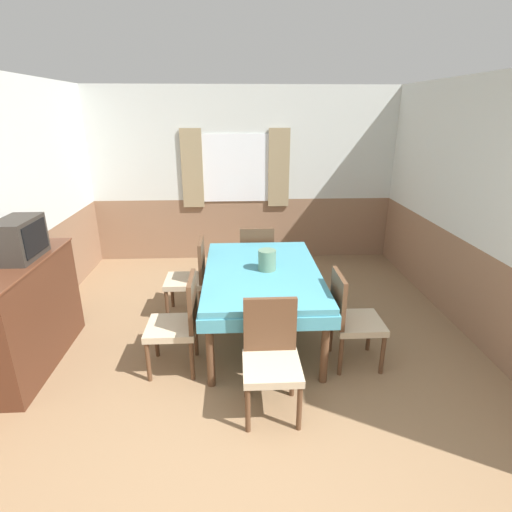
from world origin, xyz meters
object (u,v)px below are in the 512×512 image
at_px(chair_head_window, 256,257).
at_px(chair_head_near, 271,355).
at_px(sideboard, 26,314).
at_px(chair_left_near, 179,321).
at_px(tv, 19,239).
at_px(dining_table, 262,279).
at_px(chair_left_far, 191,276).
at_px(vase, 267,260).
at_px(chair_right_near, 351,317).

bearing_deg(chair_head_window, chair_head_near, -90.00).
height_order(chair_head_near, chair_head_window, same).
bearing_deg(chair_head_near, sideboard, -17.93).
bearing_deg(chair_left_near, tv, 80.35).
xyz_separation_m(dining_table, chair_head_near, (0.00, -1.09, -0.16)).
distance_m(chair_head_window, sideboard, 2.62).
height_order(chair_head_near, chair_left_far, same).
height_order(chair_head_window, sideboard, sideboard).
height_order(chair_left_far, vase, vase).
xyz_separation_m(chair_left_near, vase, (0.83, 0.52, 0.37)).
height_order(chair_left_far, sideboard, sideboard).
relative_size(sideboard, tv, 2.78).
height_order(dining_table, chair_right_near, chair_right_near).
bearing_deg(tv, dining_table, 7.67).
relative_size(tv, vase, 2.40).
distance_m(chair_right_near, sideboard, 2.95).
relative_size(dining_table, vase, 8.62).
xyz_separation_m(chair_head_window, tv, (-2.14, -1.38, 0.72)).
relative_size(dining_table, chair_left_near, 1.98).
relative_size(chair_head_near, vase, 4.36).
xyz_separation_m(chair_right_near, sideboard, (-2.95, 0.14, 0.04)).
xyz_separation_m(chair_head_window, sideboard, (-2.17, -1.47, 0.04)).
height_order(dining_table, vase, vase).
relative_size(chair_head_near, chair_head_window, 1.00).
height_order(chair_right_near, sideboard, sideboard).
bearing_deg(vase, tv, -172.38).
relative_size(chair_head_near, chair_right_near, 1.00).
relative_size(dining_table, sideboard, 1.29).
relative_size(chair_right_near, chair_left_far, 1.00).
xyz_separation_m(chair_head_near, chair_right_near, (0.78, 0.57, 0.00)).
height_order(dining_table, chair_head_window, chair_head_window).
distance_m(dining_table, chair_head_near, 1.10).
bearing_deg(sideboard, chair_head_window, 34.08).
distance_m(dining_table, chair_left_far, 0.95).
xyz_separation_m(chair_head_window, chair_left_far, (-0.78, -0.57, 0.00)).
bearing_deg(chair_right_near, chair_head_near, -53.97).
bearing_deg(vase, chair_left_near, -147.61).
xyz_separation_m(chair_head_near, tv, (-2.14, 0.80, 0.72)).
bearing_deg(chair_left_near, dining_table, -56.22).
height_order(chair_left_near, vase, vase).
distance_m(chair_head_window, tv, 2.64).
bearing_deg(dining_table, chair_left_far, 146.22).
bearing_deg(chair_left_far, chair_head_near, -154.16).
bearing_deg(chair_right_near, chair_left_near, -90.00).
xyz_separation_m(dining_table, chair_left_near, (-0.78, -0.52, -0.16)).
bearing_deg(tv, chair_head_near, -20.43).
bearing_deg(vase, dining_table, -174.99).
distance_m(chair_head_near, chair_head_window, 2.17).
bearing_deg(vase, chair_head_near, -92.59).
bearing_deg(tv, chair_left_near, -9.65).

